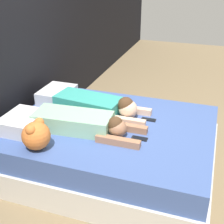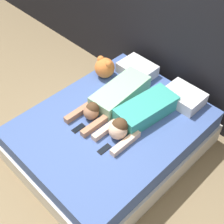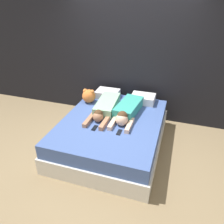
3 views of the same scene
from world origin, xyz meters
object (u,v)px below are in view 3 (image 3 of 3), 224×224
Objects in this scene: bed at (112,133)px; pillow_head_left at (107,94)px; pillow_head_right at (143,99)px; person_left at (105,107)px; cell_phone_left at (95,128)px; plush_toy at (89,96)px; person_right at (127,111)px; cell_phone_right at (119,132)px.

bed is 4.68× the size of pillow_head_left.
person_left is at bearing -133.90° from pillow_head_right.
cell_phone_left is 0.98m from plush_toy.
plush_toy is at bearing -162.03° from pillow_head_right.
person_left is at bearing 177.52° from person_right.
bed is 1.98× the size of person_right.
person_left is 1.06× the size of person_right.
bed is 0.48m from person_left.
bed is 0.50m from cell_phone_right.
person_left is (0.17, -0.60, 0.01)m from pillow_head_left.
cell_phone_left is at bearing -179.37° from cell_phone_right.
person_right reaches higher than cell_phone_right.
plush_toy is (-0.27, -0.33, 0.06)m from pillow_head_left.
person_right is (0.41, -0.02, 0.01)m from person_left.
plush_toy reaches higher than person_left.
person_right reaches higher than pillow_head_left.
person_right is at bearing 55.39° from cell_phone_left.
pillow_head_left is at bearing 180.00° from pillow_head_right.
pillow_head_right is 1.31m from cell_phone_left.
cell_phone_right is at bearing 0.63° from cell_phone_left.
pillow_head_left is at bearing 132.99° from person_right.
cell_phone_left is at bearing -115.20° from pillow_head_right.
bed is 1.87× the size of person_left.
cell_phone_right is (0.41, 0.00, 0.00)m from cell_phone_left.
plush_toy reaches higher than cell_phone_left.
pillow_head_right is 0.40× the size of person_left.
cell_phone_left is at bearing -87.77° from person_left.
bed is at bearing -38.07° from plush_toy.
person_right reaches higher than bed.
cell_phone_right is at bearing -44.05° from plush_toy.
bed is 0.48m from person_right.
pillow_head_left reaches higher than bed.
plush_toy is at bearing -129.64° from pillow_head_left.
bed is 0.98m from pillow_head_left.
pillow_head_right is at bearing 64.80° from cell_phone_left.
plush_toy is (-0.46, 0.85, 0.13)m from cell_phone_left.
person_right reaches higher than pillow_head_right.
person_left is 7.29× the size of cell_phone_left.
plush_toy reaches higher than bed.
person_left is at bearing 92.23° from cell_phone_left.
person_left is at bearing -74.56° from pillow_head_left.
cell_phone_right is at bearing -52.89° from person_left.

